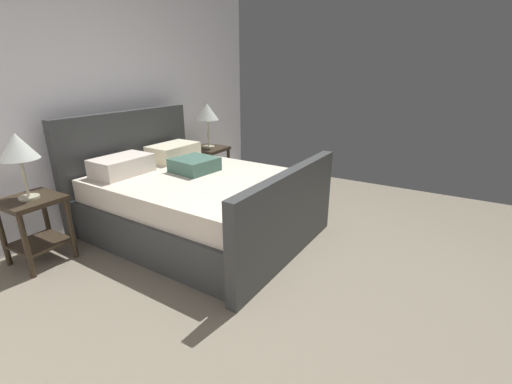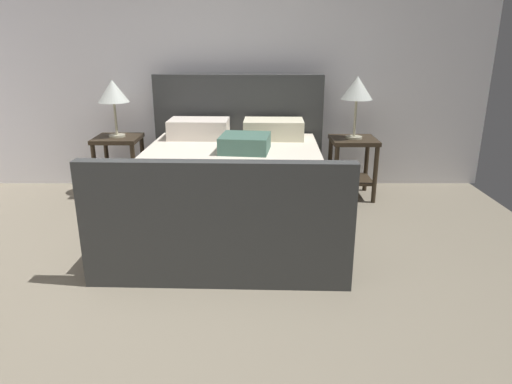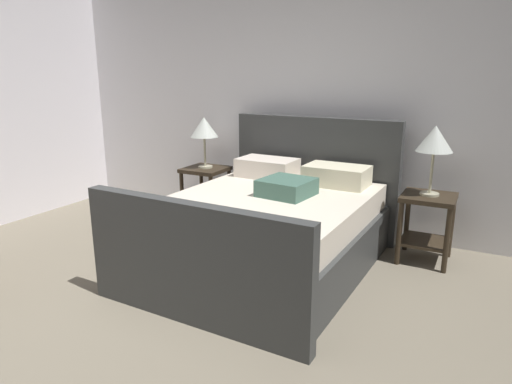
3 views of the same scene
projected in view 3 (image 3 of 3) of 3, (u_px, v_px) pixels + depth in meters
ground_plane at (104, 366)px, 2.59m from camera, size 5.64×5.70×0.02m
wall_back at (301, 91)px, 4.71m from camera, size 5.76×0.12×2.86m
bed at (269, 226)px, 3.83m from camera, size 1.78×2.19×1.19m
nightstand_right at (427, 217)px, 3.92m from camera, size 0.44×0.44×0.60m
table_lamp_right at (435, 140)px, 3.75m from camera, size 0.30×0.30×0.59m
nightstand_left at (206, 185)px, 5.04m from camera, size 0.44×0.44×0.60m
table_lamp_left at (204, 128)px, 4.88m from camera, size 0.30×0.30×0.55m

